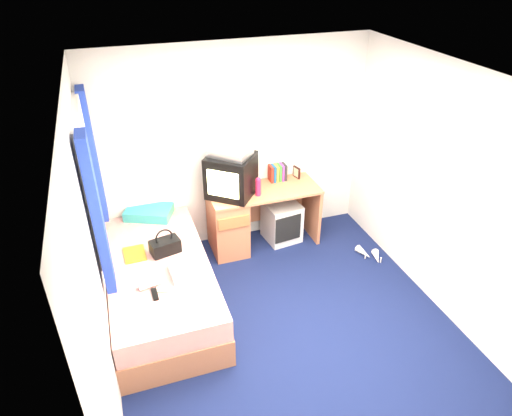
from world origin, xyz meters
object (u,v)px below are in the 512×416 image
object	(u,v)px
aerosol_can	(250,183)
white_heels	(370,255)
crt_tv	(231,175)
water_bottle	(149,284)
picture_frame	(297,172)
towel	(187,269)
remote_control	(155,294)
colour_swatch_fan	(169,290)
storage_cube	(282,221)
bed	(160,285)
handbag	(165,246)
desk	(241,218)
magazine	(135,254)
vcr	(230,152)
pink_water_bottle	(258,187)
pillow	(149,212)

from	to	relation	value
aerosol_can	white_heels	bearing A→B (deg)	-31.91
crt_tv	white_heels	distance (m)	1.91
water_bottle	picture_frame	bearing A→B (deg)	31.86
towel	remote_control	distance (m)	0.40
colour_swatch_fan	storage_cube	bearing A→B (deg)	36.91
bed	remote_control	bearing A→B (deg)	-100.75
handbag	white_heels	distance (m)	2.43
white_heels	desk	bearing A→B (deg)	152.22
picture_frame	magazine	size ratio (longest dim) A/B	0.50
storage_cube	remote_control	world-z (taller)	remote_control
remote_control	white_heels	xyz separation A→B (m)	(2.55, 0.47, -0.51)
water_bottle	white_heels	world-z (taller)	water_bottle
bed	storage_cube	size ratio (longest dim) A/B	4.01
vcr	picture_frame	world-z (taller)	vcr
bed	colour_swatch_fan	xyz separation A→B (m)	(0.05, -0.44, 0.28)
crt_tv	handbag	bearing A→B (deg)	-107.34
vcr	white_heels	distance (m)	2.06
magazine	colour_swatch_fan	world-z (taller)	magazine
desk	water_bottle	size ratio (longest dim) A/B	6.50
desk	colour_swatch_fan	bearing A→B (deg)	-131.59
colour_swatch_fan	remote_control	bearing A→B (deg)	-172.07
storage_cube	water_bottle	world-z (taller)	water_bottle
bed	white_heels	size ratio (longest dim) A/B	5.51
water_bottle	remote_control	size ratio (longest dim) A/B	1.25
magazine	remote_control	bearing A→B (deg)	-80.74
vcr	magazine	distance (m)	1.48
vcr	pink_water_bottle	distance (m)	0.52
storage_cube	pink_water_bottle	distance (m)	0.71
magazine	white_heels	bearing A→B (deg)	-4.37
crt_tv	desk	bearing A→B (deg)	38.61
vcr	white_heels	world-z (taller)	vcr
water_bottle	colour_swatch_fan	bearing A→B (deg)	-33.89
desk	crt_tv	xyz separation A→B (m)	(-0.11, 0.00, 0.59)
aerosol_can	magazine	world-z (taller)	aerosol_can
bed	crt_tv	xyz separation A→B (m)	(0.98, 0.74, 0.72)
picture_frame	aerosol_can	bearing A→B (deg)	174.32
storage_cube	vcr	world-z (taller)	vcr
storage_cube	desk	bearing A→B (deg)	172.98
magazine	crt_tv	bearing A→B (deg)	23.97
vcr	water_bottle	distance (m)	1.68
aerosol_can	handbag	xyz separation A→B (m)	(-1.11, -0.64, -0.21)
picture_frame	remote_control	world-z (taller)	picture_frame
colour_swatch_fan	white_heels	distance (m)	2.51
crt_tv	colour_swatch_fan	bearing A→B (deg)	-89.61
handbag	magazine	world-z (taller)	handbag
magazine	pink_water_bottle	bearing A→B (deg)	15.58
picture_frame	magazine	world-z (taller)	picture_frame
pillow	crt_tv	xyz separation A→B (m)	(0.94, -0.17, 0.40)
handbag	remote_control	distance (m)	0.64
bed	handbag	distance (m)	0.40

